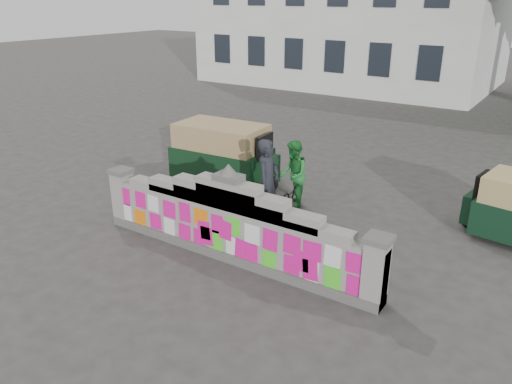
{
  "coord_description": "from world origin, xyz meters",
  "views": [
    {
      "loc": [
        5.35,
        -7.13,
        4.98
      ],
      "look_at": [
        -0.04,
        1.0,
        1.1
      ],
      "focal_mm": 35.0,
      "sensor_mm": 36.0,
      "label": 1
    }
  ],
  "objects_px": {
    "cyclist_rider": "(268,192)",
    "pedestrian": "(293,174)",
    "rickshaw_left": "(224,153)",
    "cyclist_bike": "(268,208)"
  },
  "relations": [
    {
      "from": "cyclist_bike",
      "to": "rickshaw_left",
      "type": "height_order",
      "value": "rickshaw_left"
    },
    {
      "from": "pedestrian",
      "to": "rickshaw_left",
      "type": "bearing_deg",
      "value": -131.15
    },
    {
      "from": "cyclist_rider",
      "to": "cyclist_bike",
      "type": "bearing_deg",
      "value": -96.09
    },
    {
      "from": "cyclist_bike",
      "to": "rickshaw_left",
      "type": "bearing_deg",
      "value": 48.08
    },
    {
      "from": "cyclist_bike",
      "to": "pedestrian",
      "type": "bearing_deg",
      "value": 2.06
    },
    {
      "from": "cyclist_rider",
      "to": "pedestrian",
      "type": "relative_size",
      "value": 1.1
    },
    {
      "from": "cyclist_bike",
      "to": "cyclist_rider",
      "type": "bearing_deg",
      "value": 83.91
    },
    {
      "from": "cyclist_bike",
      "to": "rickshaw_left",
      "type": "relative_size",
      "value": 0.68
    },
    {
      "from": "cyclist_bike",
      "to": "pedestrian",
      "type": "height_order",
      "value": "pedestrian"
    },
    {
      "from": "cyclist_rider",
      "to": "rickshaw_left",
      "type": "xyz_separation_m",
      "value": [
        -2.63,
        1.9,
        -0.06
      ]
    }
  ]
}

